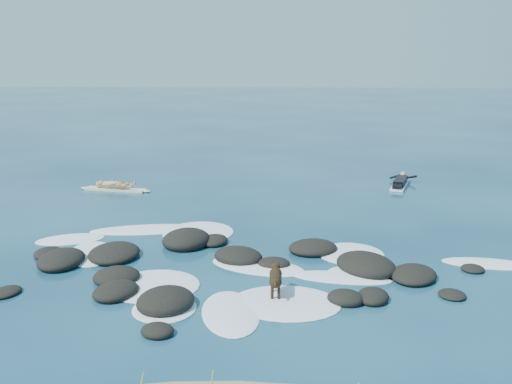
{
  "coord_description": "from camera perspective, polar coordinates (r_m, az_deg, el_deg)",
  "views": [
    {
      "loc": [
        0.65,
        -14.64,
        5.46
      ],
      "look_at": [
        -0.17,
        4.0,
        0.9
      ],
      "focal_mm": 40.0,
      "sensor_mm": 36.0,
      "label": 1
    }
  ],
  "objects": [
    {
      "name": "dog",
      "position": [
        13.15,
        1.98,
        -8.51
      ],
      "size": [
        0.29,
        1.14,
        0.73
      ],
      "rotation": [
        0.0,
        0.0,
        1.57
      ],
      "color": "black",
      "rests_on": "ground"
    },
    {
      "name": "breaking_foam",
      "position": [
        15.22,
        -2.97,
        -7.26
      ],
      "size": [
        14.2,
        8.21,
        0.12
      ],
      "color": "white",
      "rests_on": "ground"
    },
    {
      "name": "standing_surfer_rig",
      "position": [
        23.78,
        -13.97,
        1.74
      ],
      "size": [
        3.04,
        0.94,
        1.73
      ],
      "rotation": [
        0.0,
        0.0,
        -0.17
      ],
      "color": "beige",
      "rests_on": "ground"
    },
    {
      "name": "reef_rocks",
      "position": [
        14.96,
        -3.88,
        -7.23
      ],
      "size": [
        12.24,
        6.79,
        0.6
      ],
      "color": "black",
      "rests_on": "ground"
    },
    {
      "name": "paddling_surfer_rig",
      "position": [
        24.78,
        14.24,
        0.95
      ],
      "size": [
        1.49,
        2.61,
        0.46
      ],
      "rotation": [
        0.0,
        0.0,
        1.24
      ],
      "color": "white",
      "rests_on": "ground"
    },
    {
      "name": "ground",
      "position": [
        15.63,
        -0.01,
        -6.7
      ],
      "size": [
        160.0,
        160.0,
        0.0
      ],
      "primitive_type": "plane",
      "color": "#0A2642",
      "rests_on": "ground"
    }
  ]
}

